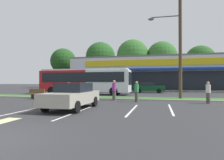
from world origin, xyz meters
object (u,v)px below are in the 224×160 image
object	(u,v)px
utility_pole	(179,37)
pedestrian_far	(114,90)
car_2	(73,96)
pedestrian_mid	(208,93)
bus_stop_bench	(38,94)
pedestrian_near_bench	(68,91)
pedestrian_by_pole	(137,92)
car_1	(149,87)
car_3	(114,87)
city_bus	(85,81)

from	to	relation	value
utility_pole	pedestrian_far	distance (m)	7.60
car_2	pedestrian_mid	xyz separation A→B (m)	(8.56, 4.92, 0.03)
bus_stop_bench	pedestrian_far	xyz separation A→B (m)	(7.29, 0.34, 0.38)
pedestrian_near_bench	pedestrian_far	size ratio (longest dim) A/B	0.90
utility_pole	pedestrian_by_pole	distance (m)	6.66
car_2	pedestrian_mid	world-z (taller)	pedestrian_mid
car_1	pedestrian_far	distance (m)	12.88
car_3	pedestrian_far	distance (m)	12.24
car_2	car_3	distance (m)	17.61
bus_stop_bench	car_3	size ratio (longest dim) A/B	0.38
utility_pole	car_2	distance (m)	11.38
utility_pole	car_3	bearing A→B (deg)	130.26
utility_pole	pedestrian_far	bearing A→B (deg)	-158.82
car_1	car_3	world-z (taller)	car_1
car_2	utility_pole	bearing A→B (deg)	138.90
city_bus	car_3	xyz separation A→B (m)	(2.71, 4.95, -0.97)
bus_stop_bench	car_1	world-z (taller)	car_1
utility_pole	car_2	bearing A→B (deg)	-131.10
pedestrian_mid	utility_pole	bearing A→B (deg)	-33.75
pedestrian_mid	car_2	bearing A→B (deg)	53.87
utility_pole	pedestrian_far	world-z (taller)	utility_pole
utility_pole	car_1	bearing A→B (deg)	107.10
utility_pole	pedestrian_near_bench	size ratio (longest dim) A/B	6.71
car_2	pedestrian_by_pole	distance (m)	5.78
utility_pole	city_bus	world-z (taller)	utility_pole
car_2	pedestrian_near_bench	distance (m)	5.47
car_1	bus_stop_bench	bearing A→B (deg)	-126.36
bus_stop_bench	car_2	distance (m)	8.04
car_3	pedestrian_near_bench	bearing A→B (deg)	-95.06
car_2	pedestrian_by_pole	xyz separation A→B (m)	(3.28, 4.76, 0.04)
pedestrian_near_bench	pedestrian_far	distance (m)	3.99
pedestrian_by_pole	car_1	bearing A→B (deg)	-52.70
city_bus	car_2	bearing A→B (deg)	-71.11
bus_stop_bench	pedestrian_near_bench	world-z (taller)	pedestrian_near_bench
utility_pole	bus_stop_bench	distance (m)	14.03
pedestrian_far	pedestrian_mid	bearing A→B (deg)	52.10
city_bus	bus_stop_bench	bearing A→B (deg)	-103.64
car_3	pedestrian_mid	size ratio (longest dim) A/B	2.56
car_3	pedestrian_mid	xyz separation A→B (m)	(10.08, -12.62, 0.02)
car_3	pedestrian_by_pole	xyz separation A→B (m)	(4.80, -12.79, 0.04)
pedestrian_far	utility_pole	bearing A→B (deg)	78.70
pedestrian_mid	pedestrian_near_bench	bearing A→B (deg)	24.69
car_3	pedestrian_near_bench	world-z (taller)	pedestrian_near_bench
bus_stop_bench	car_1	distance (m)	16.16
utility_pole	pedestrian_by_pole	size ratio (longest dim) A/B	6.40
car_2	car_3	size ratio (longest dim) A/B	1.11
utility_pole	pedestrian_mid	xyz separation A→B (m)	(1.79, -2.83, -4.83)
city_bus	pedestrian_by_pole	world-z (taller)	city_bus
utility_pole	pedestrian_mid	bearing A→B (deg)	-57.71
car_1	pedestrian_mid	bearing A→B (deg)	-69.38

